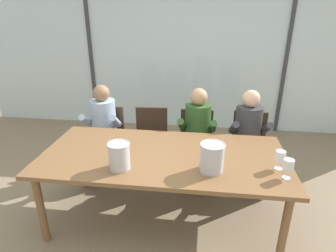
# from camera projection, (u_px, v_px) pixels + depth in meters

# --- Properties ---
(ground) EXTENTS (14.00, 14.00, 0.00)m
(ground) POSITION_uv_depth(u_px,v_px,m) (174.00, 169.00, 3.94)
(ground) COLOR #847056
(window_glass_panel) EXTENTS (7.56, 0.03, 2.60)m
(window_glass_panel) POSITION_uv_depth(u_px,v_px,m) (185.00, 57.00, 4.92)
(window_glass_panel) COLOR silver
(window_glass_panel) RESTS_ON ground
(window_mullion_left) EXTENTS (0.06, 0.06, 2.60)m
(window_mullion_left) POSITION_uv_depth(u_px,v_px,m) (91.00, 55.00, 5.10)
(window_mullion_left) COLOR #38383D
(window_mullion_left) RESTS_ON ground
(window_mullion_right) EXTENTS (0.06, 0.06, 2.60)m
(window_mullion_right) POSITION_uv_depth(u_px,v_px,m) (286.00, 59.00, 4.70)
(window_mullion_right) COLOR #38383D
(window_mullion_right) RESTS_ON ground
(hillside_vineyard) EXTENTS (13.56, 2.40, 1.66)m
(hillside_vineyard) POSITION_uv_depth(u_px,v_px,m) (194.00, 52.00, 8.76)
(hillside_vineyard) COLOR #568942
(hillside_vineyard) RESTS_ON ground
(dining_table) EXTENTS (2.36, 1.11, 0.77)m
(dining_table) POSITION_uv_depth(u_px,v_px,m) (163.00, 160.00, 2.75)
(dining_table) COLOR brown
(dining_table) RESTS_ON ground
(chair_near_curtain) EXTENTS (0.49, 0.49, 0.87)m
(chair_near_curtain) POSITION_uv_depth(u_px,v_px,m) (107.00, 134.00, 3.79)
(chair_near_curtain) COLOR #332319
(chair_near_curtain) RESTS_ON ground
(chair_left_of_center) EXTENTS (0.47, 0.47, 0.87)m
(chair_left_of_center) POSITION_uv_depth(u_px,v_px,m) (151.00, 136.00, 3.73)
(chair_left_of_center) COLOR #332319
(chair_left_of_center) RESTS_ON ground
(chair_center) EXTENTS (0.44, 0.44, 0.87)m
(chair_center) POSITION_uv_depth(u_px,v_px,m) (196.00, 139.00, 3.65)
(chair_center) COLOR #332319
(chair_center) RESTS_ON ground
(chair_right_of_center) EXTENTS (0.49, 0.49, 0.87)m
(chair_right_of_center) POSITION_uv_depth(u_px,v_px,m) (248.00, 141.00, 3.59)
(chair_right_of_center) COLOR #332319
(chair_right_of_center) RESTS_ON ground
(person_pale_blue_shirt) EXTENTS (0.48, 0.63, 1.19)m
(person_pale_blue_shirt) POSITION_uv_depth(u_px,v_px,m) (103.00, 125.00, 3.63)
(person_pale_blue_shirt) COLOR #9EB2D1
(person_pale_blue_shirt) RESTS_ON ground
(person_olive_shirt) EXTENTS (0.47, 0.61, 1.19)m
(person_olive_shirt) POSITION_uv_depth(u_px,v_px,m) (197.00, 130.00, 3.48)
(person_olive_shirt) COLOR #2D5123
(person_olive_shirt) RESTS_ON ground
(person_charcoal_jacket) EXTENTS (0.47, 0.62, 1.19)m
(person_charcoal_jacket) POSITION_uv_depth(u_px,v_px,m) (249.00, 133.00, 3.41)
(person_charcoal_jacket) COLOR #38383D
(person_charcoal_jacket) RESTS_ON ground
(ice_bucket_primary) EXTENTS (0.19, 0.19, 0.24)m
(ice_bucket_primary) POSITION_uv_depth(u_px,v_px,m) (119.00, 156.00, 2.44)
(ice_bucket_primary) COLOR #B7B7BC
(ice_bucket_primary) RESTS_ON dining_table
(ice_bucket_secondary) EXTENTS (0.21, 0.21, 0.26)m
(ice_bucket_secondary) POSITION_uv_depth(u_px,v_px,m) (212.00, 157.00, 2.40)
(ice_bucket_secondary) COLOR #B7B7BC
(ice_bucket_secondary) RESTS_ON dining_table
(wine_glass_by_left_taster) EXTENTS (0.08, 0.08, 0.17)m
(wine_glass_by_left_taster) POSITION_uv_depth(u_px,v_px,m) (288.00, 166.00, 2.29)
(wine_glass_by_left_taster) COLOR silver
(wine_glass_by_left_taster) RESTS_ON dining_table
(wine_glass_near_bucket) EXTENTS (0.08, 0.08, 0.17)m
(wine_glass_near_bucket) POSITION_uv_depth(u_px,v_px,m) (280.00, 157.00, 2.43)
(wine_glass_near_bucket) COLOR silver
(wine_glass_near_bucket) RESTS_ON dining_table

